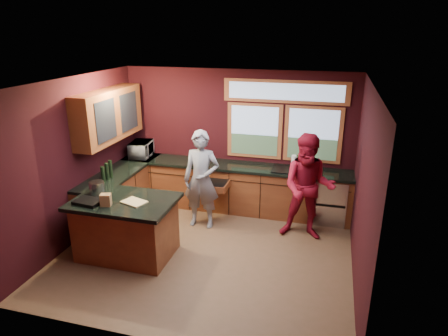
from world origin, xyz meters
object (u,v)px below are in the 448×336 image
at_px(stock_pot, 97,187).
at_px(island, 126,227).
at_px(person_grey, 202,180).
at_px(person_red, 308,188).
at_px(cutting_board, 134,202).

bearing_deg(stock_pot, island, -15.26).
distance_m(person_grey, person_red, 1.85).
relative_size(island, person_grey, 0.87).
height_order(island, cutting_board, cutting_board).
bearing_deg(cutting_board, person_grey, 64.63).
bearing_deg(person_red, cutting_board, -150.98).
bearing_deg(person_grey, stock_pot, -143.12).
distance_m(person_grey, stock_pot, 1.78).
xyz_separation_m(cutting_board, stock_pot, (-0.75, 0.20, 0.08)).
xyz_separation_m(person_grey, stock_pot, (-1.37, -1.12, 0.15)).
xyz_separation_m(person_grey, person_red, (1.85, 0.05, 0.03)).
height_order(island, stock_pot, stock_pot).
xyz_separation_m(island, person_red, (2.67, 1.32, 0.44)).
height_order(island, person_red, person_red).
height_order(person_grey, cutting_board, person_grey).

